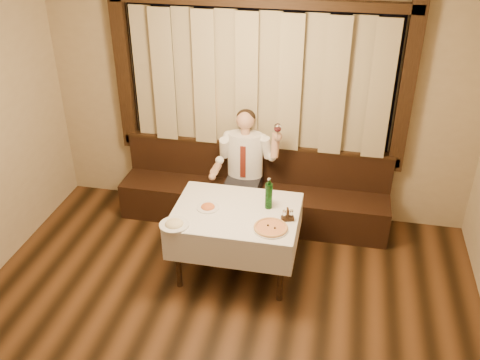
% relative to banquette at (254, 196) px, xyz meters
% --- Properties ---
extents(room, '(5.01, 6.01, 2.81)m').
position_rel_banquette_xyz_m(room, '(-0.00, -1.75, 1.19)').
color(room, black).
rests_on(room, ground).
extents(banquette, '(3.20, 0.61, 0.94)m').
position_rel_banquette_xyz_m(banquette, '(0.00, 0.00, 0.00)').
color(banquette, black).
rests_on(banquette, ground).
extents(dining_table, '(1.27, 0.97, 0.76)m').
position_rel_banquette_xyz_m(dining_table, '(0.00, -1.02, 0.34)').
color(dining_table, black).
rests_on(dining_table, ground).
extents(pizza, '(0.35, 0.35, 0.04)m').
position_rel_banquette_xyz_m(pizza, '(0.39, -1.27, 0.46)').
color(pizza, white).
rests_on(pizza, dining_table).
extents(pasta_red, '(0.23, 0.23, 0.08)m').
position_rel_banquette_xyz_m(pasta_red, '(-0.29, -1.04, 0.48)').
color(pasta_red, white).
rests_on(pasta_red, dining_table).
extents(pasta_cream, '(0.29, 0.29, 0.10)m').
position_rel_banquette_xyz_m(pasta_cream, '(-0.53, -1.40, 0.49)').
color(pasta_cream, white).
rests_on(pasta_cream, dining_table).
extents(green_bottle, '(0.07, 0.07, 0.34)m').
position_rel_banquette_xyz_m(green_bottle, '(0.31, -0.90, 0.59)').
color(green_bottle, '#0F4711').
rests_on(green_bottle, dining_table).
extents(table_wine_glass, '(0.07, 0.07, 0.18)m').
position_rel_banquette_xyz_m(table_wine_glass, '(0.30, -0.83, 0.57)').
color(table_wine_glass, white).
rests_on(table_wine_glass, dining_table).
extents(cruet_caddy, '(0.14, 0.10, 0.13)m').
position_rel_banquette_xyz_m(cruet_caddy, '(0.53, -1.09, 0.49)').
color(cruet_caddy, black).
rests_on(cruet_caddy, dining_table).
extents(seated_man, '(0.78, 0.58, 1.42)m').
position_rel_banquette_xyz_m(seated_man, '(-0.10, -0.09, 0.51)').
color(seated_man, black).
rests_on(seated_man, ground).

